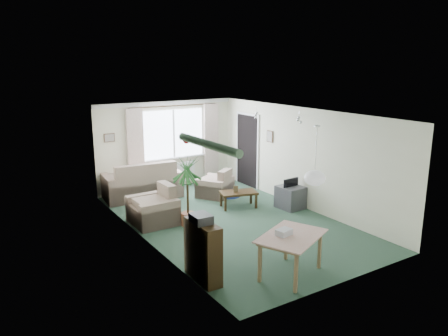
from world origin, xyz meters
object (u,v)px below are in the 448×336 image
armchair_left (153,205)px  coffee_table (238,199)px  sofa (142,179)px  armchair_corner (215,182)px  pet_bed (229,194)px  houseplant (188,191)px  dining_table (291,256)px  bookshelf (203,251)px  tv_cube (290,197)px

armchair_left → coffee_table: (2.18, -0.11, -0.23)m
sofa → armchair_corner: (1.64, -0.95, -0.12)m
armchair_corner → armchair_left: armchair_left is taller
pet_bed → coffee_table: bearing=-109.0°
houseplant → armchair_left: bearing=138.0°
sofa → coffee_table: bearing=133.9°
armchair_left → pet_bed: (2.48, 0.77, -0.36)m
dining_table → pet_bed: dining_table is taller
houseplant → bookshelf: bearing=-112.2°
tv_cube → armchair_left: bearing=161.7°
armchair_left → tv_cube: bearing=75.0°
armchair_corner → dining_table: (-1.21, -4.40, -0.03)m
dining_table → armchair_corner: bearing=74.6°
armchair_left → coffee_table: bearing=86.5°
coffee_table → bookshelf: bookshelf is taller
armchair_corner → bookshelf: bearing=24.0°
armchair_corner → coffee_table: size_ratio=0.95×
armchair_corner → tv_cube: armchair_corner is taller
coffee_table → houseplant: 1.74m
sofa → pet_bed: sofa is taller
coffee_table → armchair_corner: bearing=90.5°
houseplant → dining_table: houseplant is taller
houseplant → tv_cube: (2.62, -0.29, -0.50)m
bookshelf → houseplant: houseplant is taller
bookshelf → dining_table: bearing=-25.5°
dining_table → armchair_left: bearing=105.6°
armchair_left → tv_cube: size_ratio=1.61×
armchair_left → dining_table: size_ratio=0.88×
tv_cube → pet_bed: (-0.72, 1.59, -0.21)m
armchair_corner → coffee_table: bearing=58.1°
armchair_corner → pet_bed: (0.31, -0.20, -0.31)m
sofa → armchair_left: bearing=79.5°
coffee_table → houseplant: bearing=-165.2°
sofa → coffee_table: sofa is taller
armchair_left → armchair_corner: bearing=113.5°
armchair_corner → houseplant: houseplant is taller
dining_table → pet_bed: bearing=70.0°
armchair_left → bookshelf: bookshelf is taller
armchair_left → houseplant: bearing=47.3°
coffee_table → pet_bed: coffee_table is taller
houseplant → pet_bed: bearing=34.4°
armchair_corner → pet_bed: 0.48m
pet_bed → armchair_left: bearing=-162.7°
bookshelf → tv_cube: (3.54, 1.97, -0.22)m
coffee_table → dining_table: dining_table is taller
armchair_left → dining_table: armchair_left is taller
bookshelf → pet_bed: 4.56m
armchair_left → tv_cube: 3.31m
bookshelf → tv_cube: bookshelf is taller
houseplant → tv_cube: 2.68m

